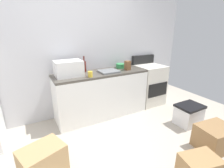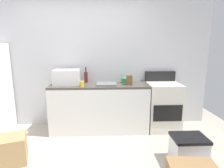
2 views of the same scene
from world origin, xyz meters
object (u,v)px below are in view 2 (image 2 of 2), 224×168
at_px(cardboard_box_large, 7,150).
at_px(coffee_mug, 82,84).
at_px(microwave, 67,77).
at_px(knife_block, 129,80).
at_px(wine_bottle, 86,77).
at_px(mixing_bowl, 126,80).
at_px(stove_oven, 162,105).
at_px(storage_bin, 188,149).

bearing_deg(cardboard_box_large, coffee_mug, 40.15).
distance_m(microwave, knife_block, 1.16).
xyz_separation_m(wine_bottle, mixing_bowl, (0.78, -0.06, -0.06)).
distance_m(stove_oven, microwave, 1.91).
xyz_separation_m(microwave, cardboard_box_large, (-0.64, -1.04, -0.84)).
relative_size(coffee_mug, mixing_bowl, 0.53).
relative_size(microwave, mixing_bowl, 2.42).
height_order(stove_oven, coffee_mug, stove_oven).
bearing_deg(cardboard_box_large, stove_oven, 22.57).
relative_size(wine_bottle, cardboard_box_large, 0.62).
distance_m(coffee_mug, cardboard_box_large, 1.45).
relative_size(mixing_bowl, cardboard_box_large, 0.40).
relative_size(coffee_mug, knife_block, 0.56).
distance_m(microwave, cardboard_box_large, 1.49).
bearing_deg(cardboard_box_large, knife_block, 27.39).
height_order(microwave, knife_block, microwave).
bearing_deg(wine_bottle, coffee_mug, -95.14).
height_order(stove_oven, storage_bin, stove_oven).
bearing_deg(coffee_mug, mixing_bowl, 23.05).
xyz_separation_m(coffee_mug, cardboard_box_large, (-0.95, -0.80, -0.76)).
relative_size(stove_oven, coffee_mug, 11.00).
height_order(microwave, cardboard_box_large, microwave).
bearing_deg(stove_oven, wine_bottle, 173.12).
xyz_separation_m(microwave, storage_bin, (1.85, -1.12, -0.84)).
distance_m(stove_oven, storage_bin, 1.14).
distance_m(wine_bottle, coffee_mug, 0.41).
xyz_separation_m(microwave, coffee_mug, (0.31, -0.24, -0.09)).
bearing_deg(knife_block, microwave, 174.40).
bearing_deg(coffee_mug, storage_bin, -29.61).
height_order(microwave, coffee_mug, microwave).
relative_size(knife_block, mixing_bowl, 0.95).
bearing_deg(coffee_mug, knife_block, 8.73).
relative_size(microwave, cardboard_box_large, 0.96).
bearing_deg(mixing_bowl, storage_bin, -59.17).
bearing_deg(stove_oven, storage_bin, -88.58).
distance_m(microwave, wine_bottle, 0.38).
bearing_deg(coffee_mug, cardboard_box_large, -139.85).
bearing_deg(mixing_bowl, microwave, -174.71).
bearing_deg(wine_bottle, knife_block, -18.67).
distance_m(knife_block, cardboard_box_large, 2.17).
xyz_separation_m(knife_block, mixing_bowl, (-0.03, 0.22, -0.04)).
bearing_deg(stove_oven, mixing_bowl, 170.21).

